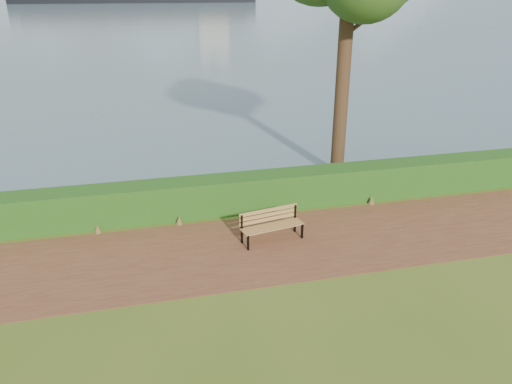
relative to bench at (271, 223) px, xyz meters
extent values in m
plane|color=#475D1A|center=(-1.06, -0.66, -0.46)|extent=(140.00, 140.00, 0.00)
cube|color=brown|center=(-1.06, -0.36, -0.46)|extent=(40.00, 3.40, 0.01)
cube|color=#1C4413|center=(-1.06, 1.94, 0.04)|extent=(32.00, 0.85, 1.00)
cube|color=black|center=(-0.68, -0.41, -0.26)|extent=(0.05, 0.06, 0.40)
cube|color=black|center=(-0.75, -0.02, -0.08)|extent=(0.05, 0.06, 0.76)
cube|color=black|center=(-0.72, -0.22, -0.09)|extent=(0.13, 0.46, 0.04)
cube|color=black|center=(0.78, -0.14, -0.26)|extent=(0.05, 0.06, 0.40)
cube|color=black|center=(0.71, 0.25, -0.08)|extent=(0.05, 0.06, 0.76)
cube|color=black|center=(0.75, 0.05, -0.09)|extent=(0.13, 0.46, 0.04)
cube|color=#A37A3F|center=(0.05, -0.25, -0.06)|extent=(1.58, 0.37, 0.03)
cube|color=#A37A3F|center=(0.03, -0.14, -0.06)|extent=(1.58, 0.37, 0.03)
cube|color=#A37A3F|center=(0.00, -0.03, -0.06)|extent=(1.58, 0.37, 0.03)
cube|color=#A37A3F|center=(-0.02, 0.08, -0.06)|extent=(1.58, 0.37, 0.03)
cube|color=#A37A3F|center=(-0.03, 0.14, 0.04)|extent=(1.58, 0.33, 0.09)
cube|color=#A37A3F|center=(-0.03, 0.14, 0.17)|extent=(1.58, 0.33, 0.09)
cube|color=#A37A3F|center=(-0.03, 0.14, 0.29)|extent=(1.58, 0.33, 0.09)
cylinder|color=#371F16|center=(3.37, 3.93, 3.52)|extent=(0.44, 0.44, 7.97)
cylinder|color=#371F16|center=(3.87, 3.93, 4.41)|extent=(1.16, 0.13, 0.87)
cylinder|color=#371F16|center=(2.93, 4.04, 4.96)|extent=(0.90, 0.42, 0.80)
camera|label=1|loc=(-2.99, -10.74, 5.59)|focal=35.00mm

